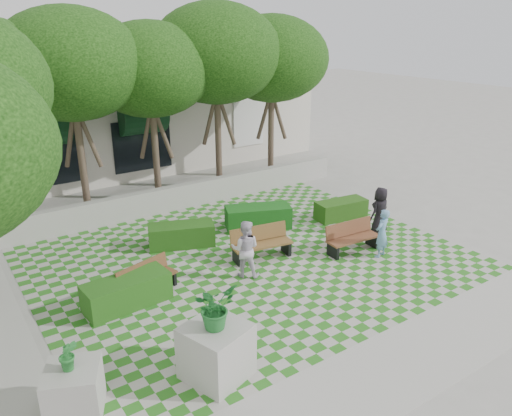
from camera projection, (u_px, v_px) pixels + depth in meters
ground at (272, 274)px, 14.01m from camera, size 90.00×90.00×0.00m
lawn at (252, 260)px, 14.78m from camera, size 12.00×12.00×0.00m
sidewalk_south at (405, 362)px, 10.38m from camera, size 16.00×2.00×0.01m
retaining_wall at (174, 198)px, 18.63m from camera, size 15.00×0.36×0.90m
bench_east at (352, 238)px, 15.25m from camera, size 1.78×0.71×0.91m
bench_mid at (261, 243)px, 14.81m from camera, size 1.90×0.90×0.96m
bench_west at (147, 279)px, 12.88m from camera, size 1.68×0.96×0.84m
hedge_east at (341, 209)px, 17.83m from camera, size 1.95×0.99×0.66m
hedge_midright at (258, 217)px, 16.99m from camera, size 2.35×1.65×0.77m
hedge_midleft at (181, 235)px, 15.64m from camera, size 2.18×1.50×0.71m
hedge_west at (127, 292)px, 12.34m from camera, size 2.16×0.99×0.74m
planter_front at (216, 341)px, 9.73m from camera, size 1.43×1.43×2.03m
planter_back at (74, 389)px, 8.89m from camera, size 1.24×1.24×1.56m
person_blue at (382, 233)px, 14.78m from camera, size 0.62×0.49×1.50m
person_dark at (380, 210)px, 16.45m from camera, size 0.82×0.59×1.57m
person_white at (245, 249)px, 13.62m from camera, size 1.01×0.98×1.64m
tree_row at (115, 70)px, 15.77m from camera, size 17.70×13.40×7.41m
building at (118, 110)px, 24.46m from camera, size 18.00×8.92×5.15m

